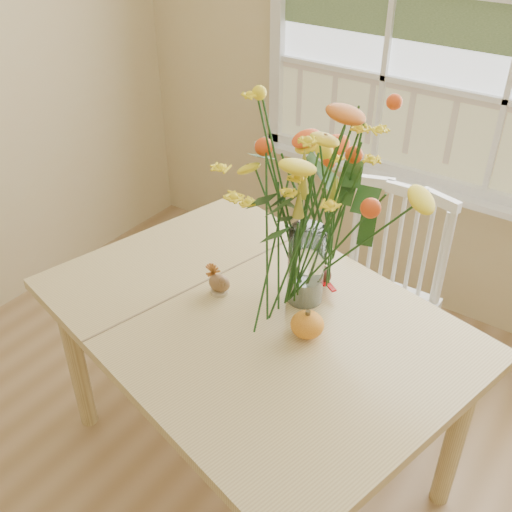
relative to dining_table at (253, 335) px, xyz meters
The scene contains 6 objects.
dining_table is the anchor object (origin of this frame).
windsor_chair 0.71m from the dining_table, 74.25° to the left, with size 0.44×0.42×0.92m.
flower_vase 0.54m from the dining_table, 60.32° to the left, with size 0.58×0.58×0.69m.
pumpkin 0.24m from the dining_table, ahead, with size 0.11×0.11×0.08m, color orange.
turkey_figurine 0.21m from the dining_table, 169.76° to the left, with size 0.08×0.06×0.10m.
dark_gourd 0.31m from the dining_table, 69.72° to the left, with size 0.13×0.09×0.07m.
Camera 1 is at (0.54, -0.35, 2.00)m, focal length 42.00 mm.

